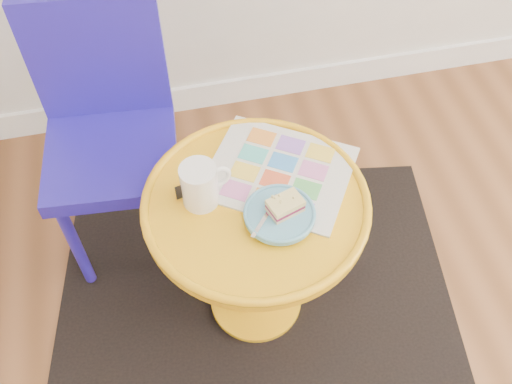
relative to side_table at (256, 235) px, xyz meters
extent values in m
cube|color=white|center=(0.68, 0.96, -0.34)|extent=(4.00, 0.02, 0.12)
cube|color=black|center=(0.00, 0.00, -0.40)|extent=(1.47, 1.30, 0.01)
cylinder|color=#EAA313|center=(0.00, 0.00, -0.39)|extent=(0.30, 0.30, 0.03)
cylinder|color=#EAA313|center=(0.00, 0.00, -0.12)|extent=(0.10, 0.10, 0.50)
cylinder|color=#EAA313|center=(0.00, 0.00, 0.14)|extent=(0.59, 0.59, 0.03)
cylinder|color=#251AA9|center=(-0.53, 0.21, -0.20)|extent=(0.04, 0.04, 0.41)
cylinder|color=#251AA9|center=(-0.22, 0.18, -0.20)|extent=(0.04, 0.04, 0.41)
cylinder|color=#251AA9|center=(-0.51, 0.52, -0.20)|extent=(0.04, 0.04, 0.41)
cylinder|color=#251AA9|center=(-0.20, 0.49, -0.20)|extent=(0.04, 0.04, 0.41)
cube|color=#251AA9|center=(-0.36, 0.35, 0.05)|extent=(0.42, 0.42, 0.05)
cube|color=#251AA9|center=(-0.35, 0.52, 0.27)|extent=(0.39, 0.07, 0.41)
cube|color=silver|center=(0.08, 0.08, 0.16)|extent=(0.48, 0.46, 0.01)
cylinder|color=white|center=(-0.14, 0.04, 0.22)|extent=(0.09, 0.09, 0.12)
torus|color=white|center=(-0.09, 0.05, 0.22)|extent=(0.07, 0.03, 0.07)
cylinder|color=#D1B78C|center=(-0.14, 0.04, 0.27)|extent=(0.08, 0.08, 0.01)
cylinder|color=#5AA1BF|center=(0.04, -0.07, 0.17)|extent=(0.07, 0.07, 0.01)
cylinder|color=#5AA1BF|center=(0.04, -0.07, 0.18)|extent=(0.18, 0.18, 0.01)
cube|color=#D3BC8C|center=(0.06, -0.06, 0.19)|extent=(0.10, 0.08, 0.01)
cube|color=maroon|center=(0.06, -0.06, 0.20)|extent=(0.10, 0.08, 0.01)
cube|color=#EADB8C|center=(0.06, -0.06, 0.21)|extent=(0.10, 0.08, 0.01)
cube|color=silver|center=(0.00, -0.08, 0.19)|extent=(0.08, 0.09, 0.00)
cube|color=silver|center=(0.05, -0.03, 0.19)|extent=(0.04, 0.04, 0.00)
camera|label=1|loc=(-0.20, -0.85, 1.33)|focal=40.00mm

